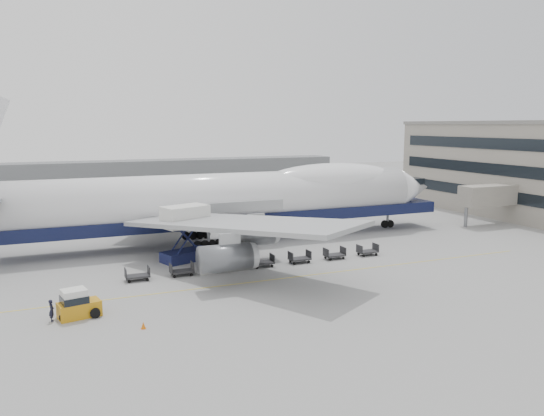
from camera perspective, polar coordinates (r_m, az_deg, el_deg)
name	(u,v)px	position (r m, az deg, el deg)	size (l,w,h in m)	color
ground	(258,264)	(57.77, -1.47, -6.05)	(260.00, 260.00, 0.00)	gray
apron_line	(281,279)	(52.42, 0.92, -7.61)	(60.00, 0.15, 0.01)	gold
hangar	(102,177)	(122.99, -17.87, 3.17)	(110.00, 8.00, 7.00)	slate
airliner	(229,198)	(67.97, -4.65, 1.03)	(67.00, 55.30, 19.98)	white
catering_truck	(185,230)	(59.21, -9.31, -2.36)	(5.87, 4.84, 6.17)	#181E4A
baggage_tug	(77,305)	(44.80, -20.21, -9.74)	(3.41, 2.28, 2.29)	#C18312
ground_worker	(52,310)	(44.67, -22.62, -10.14)	(0.63, 0.41, 1.73)	black
traffic_cone	(143,325)	(41.27, -13.67, -12.17)	(0.36, 0.36, 0.53)	orange
dolly_0	(137,275)	(53.31, -14.28, -7.02)	(2.30, 1.35, 1.30)	#2D2D30
dolly_1	(182,271)	(54.06, -9.69, -6.65)	(2.30, 1.35, 1.30)	#2D2D30
dolly_2	(223,266)	(55.15, -5.25, -6.24)	(2.30, 1.35, 1.30)	#2D2D30
dolly_3	(263,262)	(56.55, -1.02, -5.82)	(2.30, 1.35, 1.30)	#2D2D30
dolly_4	(300,258)	(58.24, 2.98, -5.40)	(2.30, 1.35, 1.30)	#2D2D30
dolly_5	(334,254)	(60.20, 6.74, -4.97)	(2.30, 1.35, 1.30)	#2D2D30
dolly_6	(367,251)	(62.40, 10.23, -4.55)	(2.30, 1.35, 1.30)	#2D2D30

